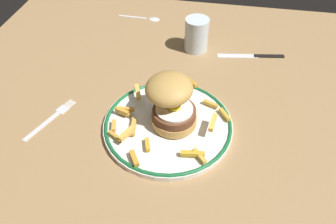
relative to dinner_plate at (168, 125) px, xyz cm
name	(u,v)px	position (x,y,z in cm)	size (l,w,h in cm)	color
ground_plane	(177,121)	(1.25, 4.00, -2.84)	(117.77, 109.39, 4.00)	#99764C
dinner_plate	(168,125)	(0.00, 0.00, 0.00)	(27.47, 27.47, 1.60)	white
burger	(170,101)	(0.30, 1.06, 5.98)	(13.58, 13.67, 10.48)	#C08E45
fries_pile	(158,124)	(-1.66, -1.82, 1.78)	(24.70, 25.55, 2.81)	gold
water_glass	(196,37)	(2.33, 30.48, 3.13)	(6.41, 6.41, 9.07)	silver
fork	(51,118)	(-25.70, -2.05, -0.66)	(6.70, 13.86, 0.36)	silver
knife	(256,56)	(18.97, 29.81, -0.58)	(18.02, 4.18, 0.70)	black
spoon	(149,18)	(-13.95, 44.46, -0.48)	(13.35, 2.72, 0.90)	silver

